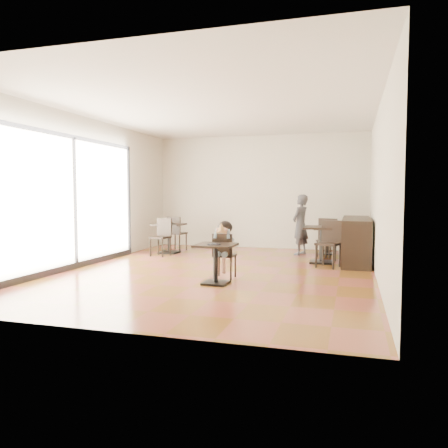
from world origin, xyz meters
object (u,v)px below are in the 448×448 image
at_px(child_table, 216,264).
at_px(chair_mid_a, 331,239).
at_px(chair_left_a, 177,234).
at_px(chair_back_b, 326,241).
at_px(cafe_table_mid, 322,245).
at_px(chair_mid_b, 328,244).
at_px(adult_patron, 300,225).
at_px(cafe_table_left, 169,238).
at_px(child_chair, 225,256).
at_px(cafe_table_back, 327,241).
at_px(child, 225,250).
at_px(chair_back_a, 328,237).
at_px(chair_left_b, 160,237).

xyz_separation_m(child_table, chair_mid_a, (1.76, 3.38, 0.15)).
bearing_deg(chair_left_a, child_table, 129.42).
bearing_deg(child_table, chair_back_b, 66.84).
height_order(cafe_table_mid, chair_mid_b, chair_mid_b).
relative_size(adult_patron, chair_back_b, 1.90).
relative_size(child_table, cafe_table_left, 0.90).
height_order(cafe_table_mid, chair_back_b, cafe_table_mid).
bearing_deg(cafe_table_mid, child_table, -119.31).
distance_m(child_chair, chair_left_a, 4.11).
bearing_deg(cafe_table_left, chair_mid_a, 0.11).
relative_size(chair_mid_a, chair_back_b, 1.22).
height_order(cafe_table_left, cafe_table_back, cafe_table_left).
height_order(child_chair, chair_mid_b, chair_mid_b).
height_order(child, cafe_table_back, child).
distance_m(cafe_table_mid, cafe_table_left, 3.96).
distance_m(cafe_table_left, chair_back_a, 4.18).
bearing_deg(child, chair_back_a, 68.58).
height_order(child, chair_left_b, child).
xyz_separation_m(adult_patron, chair_back_b, (0.65, -0.25, -0.36)).
distance_m(cafe_table_left, chair_left_b, 0.56).
relative_size(child, cafe_table_mid, 1.28).
bearing_deg(child_chair, cafe_table_back, -113.16).
xyz_separation_m(cafe_table_mid, cafe_table_back, (0.03, 1.52, -0.07)).
bearing_deg(child_table, child_chair, 90.00).
bearing_deg(cafe_table_left, child_chair, -50.41).
xyz_separation_m(cafe_table_mid, chair_back_b, (0.03, 0.97, -0.01)).
height_order(child_table, child, child).
bearing_deg(chair_mid_a, adult_patron, -22.25).
height_order(child_chair, cafe_table_mid, child_chair).
xyz_separation_m(cafe_table_back, chair_mid_a, (0.13, -0.97, 0.16)).
bearing_deg(chair_mid_b, chair_left_b, -169.34).
distance_m(child_table, chair_left_b, 3.67).
xyz_separation_m(child_chair, cafe_table_left, (-2.34, 2.83, -0.03)).
bearing_deg(chair_left_a, chair_mid_b, 166.79).
distance_m(cafe_table_left, chair_mid_a, 4.09).
xyz_separation_m(chair_mid_b, chair_back_b, (-0.13, 1.52, -0.09)).
bearing_deg(cafe_table_mid, chair_mid_a, 73.25).
bearing_deg(child, chair_mid_a, 58.21).
bearing_deg(child_chair, cafe_table_left, -50.41).
height_order(chair_left_a, chair_left_b, same).
distance_m(child, cafe_table_back, 4.14).
bearing_deg(chair_left_b, cafe_table_left, 98.66).
height_order(child_table, cafe_table_back, child_table).
distance_m(child, chair_back_b, 3.64).
bearing_deg(chair_left_b, chair_left_a, 98.66).
height_order(child_table, adult_patron, adult_patron).
relative_size(child_chair, chair_mid_b, 0.85).
xyz_separation_m(child_chair, chair_mid_b, (1.76, 1.73, 0.08)).
distance_m(cafe_table_mid, chair_left_b, 3.93).
bearing_deg(adult_patron, child, 5.85).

